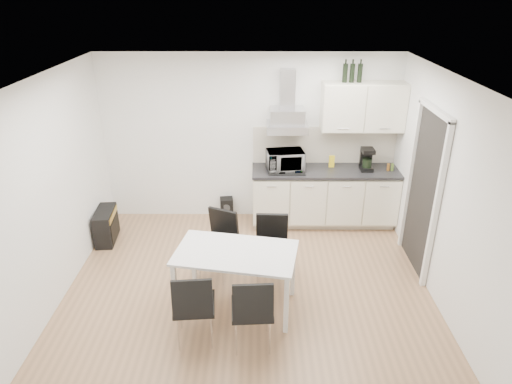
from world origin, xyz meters
TOP-DOWN VIEW (x-y plane):
  - ground at (0.00, 0.00)m, footprint 4.50×4.50m
  - wall_back at (0.00, 2.00)m, footprint 4.50×0.10m
  - wall_front at (0.00, -2.00)m, footprint 4.50×0.10m
  - wall_left at (-2.25, 0.00)m, footprint 0.10×4.00m
  - wall_right at (2.25, 0.00)m, footprint 0.10×4.00m
  - ceiling at (0.00, 0.00)m, footprint 4.50×4.50m
  - doorway at (2.21, 0.55)m, footprint 0.08×1.04m
  - kitchenette at (1.18, 1.73)m, footprint 2.22×0.64m
  - dining_table at (-0.13, -0.36)m, footprint 1.46×1.00m
  - chair_far_left at (-0.40, 0.27)m, footprint 0.61×0.64m
  - chair_far_right at (0.29, 0.14)m, footprint 0.46×0.51m
  - chair_near_left at (-0.54, -0.90)m, footprint 0.48×0.53m
  - chair_near_right at (0.06, -0.97)m, footprint 0.47×0.53m
  - guitar_amp at (-2.11, 1.16)m, footprint 0.30×0.60m
  - floor_speaker at (-0.38, 1.90)m, footprint 0.22×0.20m

SIDE VIEW (x-z plane):
  - ground at x=0.00m, z-range 0.00..0.00m
  - floor_speaker at x=-0.38m, z-range 0.00..0.33m
  - guitar_amp at x=-2.11m, z-range 0.00..0.49m
  - chair_far_left at x=-0.40m, z-range 0.00..0.88m
  - chair_far_right at x=0.29m, z-range 0.00..0.88m
  - chair_near_left at x=-0.54m, z-range 0.00..0.88m
  - chair_near_right at x=0.06m, z-range 0.00..0.88m
  - dining_table at x=-0.13m, z-range 0.29..1.04m
  - kitchenette at x=1.18m, z-range -0.43..2.09m
  - doorway at x=2.21m, z-range 0.00..2.10m
  - wall_back at x=0.00m, z-range 0.00..2.60m
  - wall_front at x=0.00m, z-range 0.00..2.60m
  - wall_left at x=-2.25m, z-range 0.00..2.60m
  - wall_right at x=2.25m, z-range 0.00..2.60m
  - ceiling at x=0.00m, z-range 2.60..2.60m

